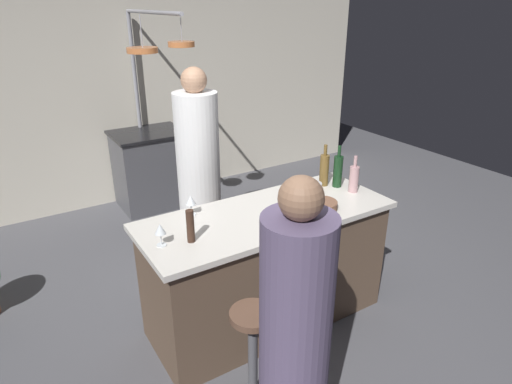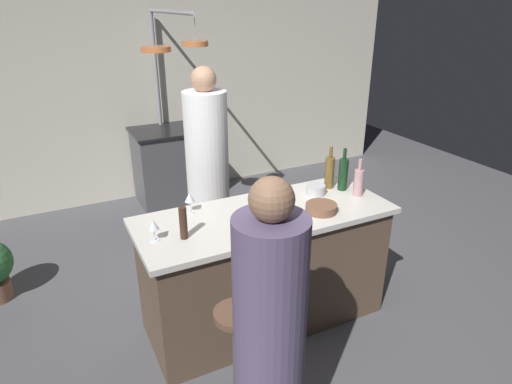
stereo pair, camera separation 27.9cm
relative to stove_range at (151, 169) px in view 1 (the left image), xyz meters
The scene contains 16 objects.
ground_plane 2.49m from the stove_range, 90.00° to the right, with size 9.00×9.00×0.00m, color #4C4C51.
back_wall 0.94m from the stove_range, 90.00° to the left, with size 6.40×0.16×2.60m, color beige.
kitchen_island 2.45m from the stove_range, 90.00° to the right, with size 1.80×0.72×0.90m.
stove_range is the anchor object (origin of this frame).
chef 1.47m from the stove_range, 91.47° to the right, with size 0.37×0.37×1.77m.
bar_stool_left 3.11m from the stove_range, 99.33° to the right, with size 0.28×0.28×0.68m.
guest_left 3.50m from the stove_range, 98.31° to the right, with size 0.34×0.34×1.61m.
overhead_pot_rack 1.27m from the stove_range, 98.41° to the right, with size 0.59×1.45×2.17m.
pepper_mill 2.67m from the stove_range, 103.61° to the right, with size 0.05×0.05×0.21m, color #382319.
wine_bottle_rose 2.66m from the stove_range, 73.06° to the right, with size 0.07×0.07×0.29m.
wine_bottle_red 2.52m from the stove_range, 72.85° to the right, with size 0.07×0.07×0.33m.
wine_bottle_amber 2.43m from the stove_range, 73.96° to the right, with size 0.07×0.07×0.33m.
wine_glass_by_chef 2.67m from the stove_range, 107.54° to the right, with size 0.07×0.07×0.15m.
wine_glass_near_right_guest 2.32m from the stove_range, 101.83° to the right, with size 0.07×0.07×0.15m.
mixing_bowl_steel 2.44m from the stove_range, 78.18° to the right, with size 0.14×0.14×0.07m, color #B7B7BC.
mixing_bowl_wooden 2.67m from the stove_range, 82.24° to the right, with size 0.22×0.22×0.06m, color brown.
Camera 1 is at (-1.53, -2.29, 2.25)m, focal length 31.05 mm.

